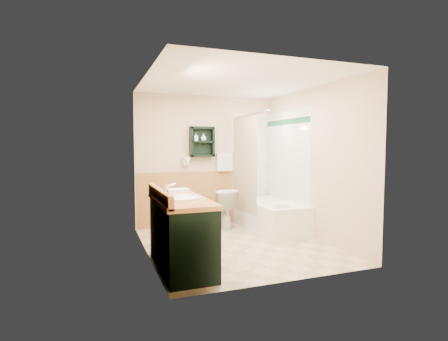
# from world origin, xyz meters

# --- Properties ---
(floor) EXTENTS (3.00, 3.00, 0.00)m
(floor) POSITION_xyz_m (0.00, 0.00, 0.00)
(floor) COLOR #CAB993
(floor) RESTS_ON ground
(back_wall) EXTENTS (2.60, 0.04, 2.40)m
(back_wall) POSITION_xyz_m (0.00, 1.52, 1.20)
(back_wall) COLOR beige
(back_wall) RESTS_ON ground
(left_wall) EXTENTS (0.04, 3.00, 2.40)m
(left_wall) POSITION_xyz_m (-1.32, 0.00, 1.20)
(left_wall) COLOR beige
(left_wall) RESTS_ON ground
(right_wall) EXTENTS (0.04, 3.00, 2.40)m
(right_wall) POSITION_xyz_m (1.32, 0.00, 1.20)
(right_wall) COLOR beige
(right_wall) RESTS_ON ground
(ceiling) EXTENTS (2.60, 3.00, 0.04)m
(ceiling) POSITION_xyz_m (0.00, 0.00, 2.42)
(ceiling) COLOR white
(ceiling) RESTS_ON back_wall
(wainscot_left) EXTENTS (2.98, 2.98, 1.00)m
(wainscot_left) POSITION_xyz_m (-1.29, 0.00, 0.50)
(wainscot_left) COLOR tan
(wainscot_left) RESTS_ON left_wall
(wainscot_back) EXTENTS (2.58, 2.58, 1.00)m
(wainscot_back) POSITION_xyz_m (0.00, 1.49, 0.50)
(wainscot_back) COLOR tan
(wainscot_back) RESTS_ON back_wall
(mirror_frame) EXTENTS (1.30, 1.30, 1.00)m
(mirror_frame) POSITION_xyz_m (-1.27, -0.55, 1.50)
(mirror_frame) COLOR #985A31
(mirror_frame) RESTS_ON left_wall
(mirror_glass) EXTENTS (1.20, 1.20, 0.90)m
(mirror_glass) POSITION_xyz_m (-1.27, -0.55, 1.50)
(mirror_glass) COLOR white
(mirror_glass) RESTS_ON left_wall
(tile_right) EXTENTS (1.50, 1.50, 2.10)m
(tile_right) POSITION_xyz_m (1.28, 0.75, 1.05)
(tile_right) COLOR white
(tile_right) RESTS_ON right_wall
(tile_back) EXTENTS (0.95, 0.95, 2.10)m
(tile_back) POSITION_xyz_m (1.03, 1.48, 1.05)
(tile_back) COLOR white
(tile_back) RESTS_ON back_wall
(tile_accent) EXTENTS (1.50, 1.50, 0.10)m
(tile_accent) POSITION_xyz_m (1.27, 0.75, 1.90)
(tile_accent) COLOR #164D30
(tile_accent) RESTS_ON right_wall
(wall_shelf) EXTENTS (0.45, 0.15, 0.55)m
(wall_shelf) POSITION_xyz_m (-0.10, 1.41, 1.55)
(wall_shelf) COLOR black
(wall_shelf) RESTS_ON back_wall
(hair_dryer) EXTENTS (0.10, 0.24, 0.18)m
(hair_dryer) POSITION_xyz_m (-0.40, 1.43, 1.20)
(hair_dryer) COLOR white
(hair_dryer) RESTS_ON back_wall
(towel_bar) EXTENTS (0.40, 0.06, 0.40)m
(towel_bar) POSITION_xyz_m (0.35, 1.45, 1.35)
(towel_bar) COLOR white
(towel_bar) RESTS_ON back_wall
(curtain_rod) EXTENTS (0.03, 1.60, 0.03)m
(curtain_rod) POSITION_xyz_m (0.53, 0.75, 2.00)
(curtain_rod) COLOR silver
(curtain_rod) RESTS_ON back_wall
(shower_curtain) EXTENTS (1.05, 1.05, 1.70)m
(shower_curtain) POSITION_xyz_m (0.53, 0.92, 1.15)
(shower_curtain) COLOR #C1B292
(shower_curtain) RESTS_ON curtain_rod
(vanity) EXTENTS (0.59, 1.34, 0.85)m
(vanity) POSITION_xyz_m (-0.99, -0.70, 0.42)
(vanity) COLOR black
(vanity) RESTS_ON ground
(bathtub) EXTENTS (0.75, 1.50, 0.50)m
(bathtub) POSITION_xyz_m (0.93, 0.63, 0.25)
(bathtub) COLOR white
(bathtub) RESTS_ON ground
(toilet) EXTENTS (0.58, 0.80, 0.71)m
(toilet) POSITION_xyz_m (0.10, 1.09, 0.35)
(toilet) COLOR white
(toilet) RESTS_ON ground
(counter_towel) EXTENTS (0.28, 0.22, 0.04)m
(counter_towel) POSITION_xyz_m (-0.89, -0.09, 0.87)
(counter_towel) COLOR white
(counter_towel) RESTS_ON vanity
(vanity_book) EXTENTS (0.16, 0.03, 0.21)m
(vanity_book) POSITION_xyz_m (-1.16, -0.01, 0.95)
(vanity_book) COLOR black
(vanity_book) RESTS_ON vanity
(tub_towel) EXTENTS (0.23, 0.19, 0.07)m
(tub_towel) POSITION_xyz_m (0.78, 0.11, 0.53)
(tub_towel) COLOR white
(tub_towel) RESTS_ON bathtub
(soap_bottle_a) EXTENTS (0.08, 0.15, 0.07)m
(soap_bottle_a) POSITION_xyz_m (-0.22, 1.40, 1.60)
(soap_bottle_a) COLOR white
(soap_bottle_a) RESTS_ON wall_shelf
(soap_bottle_b) EXTENTS (0.12, 0.14, 0.10)m
(soap_bottle_b) POSITION_xyz_m (-0.07, 1.40, 1.62)
(soap_bottle_b) COLOR white
(soap_bottle_b) RESTS_ON wall_shelf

